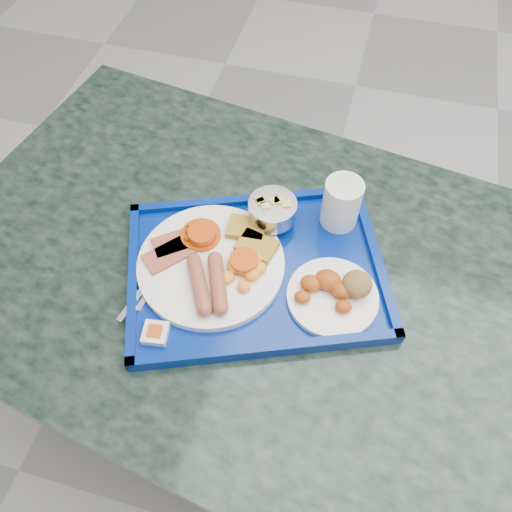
{
  "coord_description": "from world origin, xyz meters",
  "views": [
    {
      "loc": [
        -0.59,
        -0.78,
        1.53
      ],
      "look_at": [
        -0.73,
        -0.3,
        0.81
      ],
      "focal_mm": 35.0,
      "sensor_mm": 36.0,
      "label": 1
    }
  ],
  "objects": [
    {
      "name": "floor",
      "position": [
        0.0,
        0.0,
        0.0
      ],
      "size": [
        6.0,
        6.0,
        0.0
      ],
      "primitive_type": "plane",
      "color": "#98989B",
      "rests_on": "ground"
    },
    {
      "name": "table",
      "position": [
        -0.75,
        -0.28,
        0.56
      ],
      "size": [
        1.32,
        0.99,
        0.75
      ],
      "rotation": [
        0.0,
        0.0,
        -0.17
      ],
      "color": "gray",
      "rests_on": "floor"
    },
    {
      "name": "tray",
      "position": [
        -0.73,
        -0.3,
        0.76
      ],
      "size": [
        0.55,
        0.48,
        0.03
      ],
      "rotation": [
        0.0,
        0.0,
        0.38
      ],
      "color": "navy",
      "rests_on": "table"
    },
    {
      "name": "main_plate",
      "position": [
        -0.8,
        -0.31,
        0.78
      ],
      "size": [
        0.27,
        0.27,
        0.04
      ],
      "rotation": [
        0.0,
        0.0,
        0.36
      ],
      "color": "white",
      "rests_on": "tray"
    },
    {
      "name": "bread_plate",
      "position": [
        -0.58,
        -0.32,
        0.78
      ],
      "size": [
        0.16,
        0.16,
        0.05
      ],
      "rotation": [
        0.0,
        0.0,
        0.11
      ],
      "color": "white",
      "rests_on": "tray"
    },
    {
      "name": "fruit_bowl",
      "position": [
        -0.72,
        -0.19,
        0.81
      ],
      "size": [
        0.09,
        0.09,
        0.06
      ],
      "color": "#B4B3B6",
      "rests_on": "tray"
    },
    {
      "name": "juice_cup",
      "position": [
        -0.6,
        -0.15,
        0.82
      ],
      "size": [
        0.07,
        0.07,
        0.1
      ],
      "color": "white",
      "rests_on": "tray"
    },
    {
      "name": "spoon",
      "position": [
        -0.9,
        -0.32,
        0.77
      ],
      "size": [
        0.03,
        0.16,
        0.01
      ],
      "rotation": [
        0.0,
        0.0,
        -0.08
      ],
      "color": "#B4B3B6",
      "rests_on": "tray"
    },
    {
      "name": "knife",
      "position": [
        -0.91,
        -0.39,
        0.77
      ],
      "size": [
        0.05,
        0.16,
        0.0
      ],
      "primitive_type": "cube",
      "rotation": [
        0.0,
        0.0,
        -0.22
      ],
      "color": "#B4B3B6",
      "rests_on": "tray"
    },
    {
      "name": "jam_packet",
      "position": [
        -0.85,
        -0.47,
        0.77
      ],
      "size": [
        0.05,
        0.05,
        0.02
      ],
      "rotation": [
        0.0,
        0.0,
        0.14
      ],
      "color": "white",
      "rests_on": "tray"
    }
  ]
}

